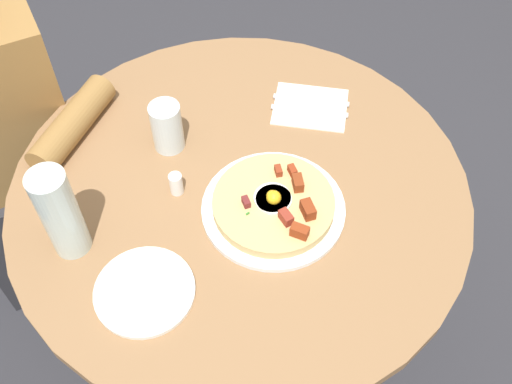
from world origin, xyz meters
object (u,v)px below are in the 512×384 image
object	(u,v)px
fork	(311,100)
water_bottle	(60,214)
pizza_plate	(273,208)
dining_table	(241,230)
knife	(309,111)
bread_plate	(145,291)
breakfast_pizza	(275,203)
salt_shaker	(176,184)
water_glass	(167,127)
person_seated	(6,160)

from	to	relation	value
fork	water_bottle	world-z (taller)	water_bottle
pizza_plate	water_bottle	bearing A→B (deg)	165.61
dining_table	knife	world-z (taller)	knife
bread_plate	fork	bearing A→B (deg)	29.85
dining_table	fork	xyz separation A→B (m)	(0.26, 0.15, 0.18)
bread_plate	knife	size ratio (longest dim) A/B	1.06
breakfast_pizza	salt_shaker	bearing A→B (deg)	140.06
dining_table	pizza_plate	distance (m)	0.20
dining_table	water_glass	world-z (taller)	water_glass
breakfast_pizza	water_glass	xyz separation A→B (m)	(-0.13, 0.26, 0.03)
pizza_plate	bread_plate	distance (m)	0.31
dining_table	bread_plate	bearing A→B (deg)	-150.57
bread_plate	knife	xyz separation A→B (m)	(0.51, 0.27, 0.00)
person_seated	water_glass	distance (m)	0.57
knife	water_glass	xyz separation A→B (m)	(-0.33, 0.05, 0.05)
breakfast_pizza	water_bottle	xyz separation A→B (m)	(-0.39, 0.10, 0.08)
person_seated	pizza_plate	bearing A→B (deg)	-50.70
dining_table	pizza_plate	xyz separation A→B (m)	(0.04, -0.09, 0.18)
person_seated	bread_plate	world-z (taller)	person_seated
bread_plate	fork	xyz separation A→B (m)	(0.53, 0.30, 0.00)
person_seated	salt_shaker	distance (m)	0.62
person_seated	bread_plate	bearing A→B (deg)	-74.19
dining_table	water_bottle	world-z (taller)	water_bottle
bread_plate	dining_table	bearing A→B (deg)	29.43
bread_plate	water_bottle	xyz separation A→B (m)	(-0.09, 0.16, 0.10)
water_glass	salt_shaker	distance (m)	0.14
person_seated	knife	size ratio (longest dim) A/B	6.31
knife	water_bottle	xyz separation A→B (m)	(-0.60, -0.11, 0.10)
salt_shaker	breakfast_pizza	bearing A→B (deg)	-39.94
pizza_plate	salt_shaker	world-z (taller)	salt_shaker
knife	fork	bearing A→B (deg)	-90.00
dining_table	person_seated	bearing A→B (deg)	131.70
salt_shaker	bread_plate	bearing A→B (deg)	-126.26
dining_table	water_glass	size ratio (longest dim) A/B	8.34
knife	salt_shaker	bearing A→B (deg)	47.62
pizza_plate	bread_plate	xyz separation A→B (m)	(-0.30, -0.06, -0.00)
water_glass	dining_table	bearing A→B (deg)	-62.56
person_seated	knife	bearing A→B (deg)	-29.17
fork	pizza_plate	bearing A→B (deg)	82.48
water_glass	water_bottle	size ratio (longest dim) A/B	0.55
dining_table	knife	size ratio (longest dim) A/B	5.44
breakfast_pizza	bread_plate	world-z (taller)	breakfast_pizza
dining_table	salt_shaker	distance (m)	0.24
bread_plate	water_bottle	world-z (taller)	water_bottle
pizza_plate	salt_shaker	bearing A→B (deg)	140.14
salt_shaker	person_seated	bearing A→B (deg)	125.37
dining_table	breakfast_pizza	world-z (taller)	breakfast_pizza
pizza_plate	water_glass	distance (m)	0.30
fork	breakfast_pizza	bearing A→B (deg)	82.88
dining_table	breakfast_pizza	distance (m)	0.22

